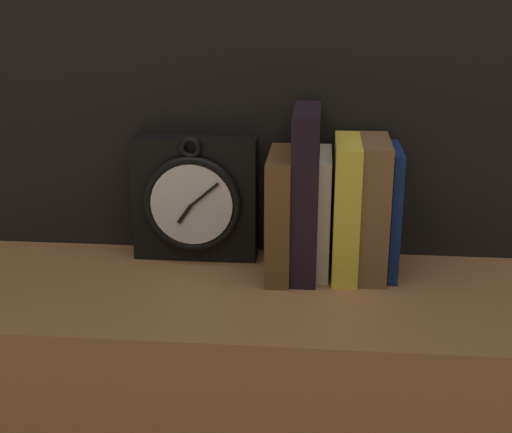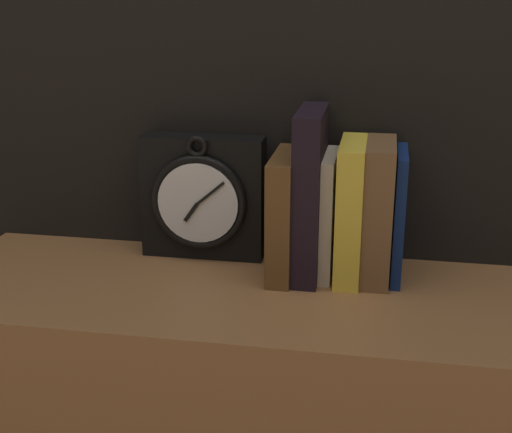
% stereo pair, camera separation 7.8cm
% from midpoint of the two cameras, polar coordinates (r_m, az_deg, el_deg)
% --- Properties ---
extents(clock, '(0.19, 0.06, 0.20)m').
position_cam_midpoint_polar(clock, '(1.09, -6.95, 1.38)').
color(clock, black).
rests_on(clock, bookshelf).
extents(book_slot0_brown, '(0.03, 0.14, 0.18)m').
position_cam_midpoint_polar(book_slot0_brown, '(1.04, -0.20, 0.19)').
color(book_slot0_brown, brown).
rests_on(book_slot0_brown, bookshelf).
extents(book_slot1_black, '(0.04, 0.14, 0.24)m').
position_cam_midpoint_polar(book_slot1_black, '(1.03, 1.81, 1.89)').
color(book_slot1_black, black).
rests_on(book_slot1_black, bookshelf).
extents(book_slot2_cream, '(0.02, 0.12, 0.18)m').
position_cam_midpoint_polar(book_slot2_cream, '(1.04, 3.34, 0.29)').
color(book_slot2_cream, beige).
rests_on(book_slot2_cream, bookshelf).
extents(book_slot3_yellow, '(0.04, 0.13, 0.20)m').
position_cam_midpoint_polar(book_slot3_yellow, '(1.03, 5.08, 0.67)').
color(book_slot3_yellow, yellow).
rests_on(book_slot3_yellow, bookshelf).
extents(book_slot4_brown, '(0.04, 0.13, 0.20)m').
position_cam_midpoint_polar(book_slot4_brown, '(1.04, 7.22, 0.66)').
color(book_slot4_brown, brown).
rests_on(book_slot4_brown, bookshelf).
extents(book_slot5_navy, '(0.01, 0.12, 0.19)m').
position_cam_midpoint_polar(book_slot5_navy, '(1.05, 8.82, 0.39)').
color(book_slot5_navy, navy).
rests_on(book_slot5_navy, bookshelf).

